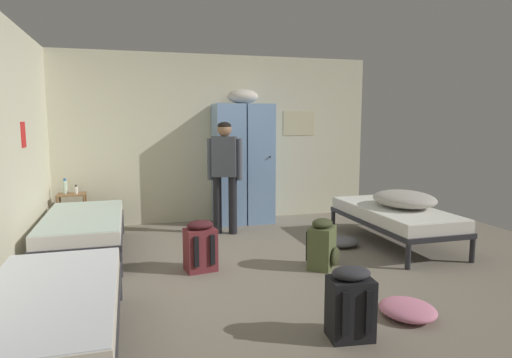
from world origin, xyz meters
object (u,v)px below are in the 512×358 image
(person_traveler, at_px, (225,167))
(backpack_maroon, at_px, (200,247))
(lotion_bottle, at_px, (76,190))
(backpack_black, at_px, (350,304))
(bed_left_front, at_px, (49,306))
(clothes_pile_pink, at_px, (408,309))
(water_bottle, at_px, (65,187))
(clothes_pile_grey, at_px, (342,242))
(backpack_olive, at_px, (323,245))
(bed_left_rear, at_px, (83,224))
(bed_right, at_px, (394,215))
(bedding_heap, at_px, (404,199))
(shelf_unit, at_px, (72,209))
(locker_bank, at_px, (243,161))

(person_traveler, bearing_deg, backpack_maroon, -111.96)
(lotion_bottle, distance_m, backpack_black, 4.47)
(bed_left_front, bearing_deg, clothes_pile_pink, -1.92)
(water_bottle, xyz_separation_m, clothes_pile_grey, (3.47, -1.70, -0.61))
(backpack_olive, bearing_deg, clothes_pile_grey, 50.02)
(backpack_black, bearing_deg, bed_left_rear, 127.41)
(lotion_bottle, distance_m, backpack_maroon, 2.52)
(bed_right, height_order, bedding_heap, bedding_heap)
(shelf_unit, xyz_separation_m, backpack_black, (2.33, -3.88, -0.09))
(locker_bank, relative_size, backpack_maroon, 3.76)
(shelf_unit, xyz_separation_m, clothes_pile_grey, (3.39, -1.68, -0.29))
(bed_left_front, relative_size, clothes_pile_grey, 4.38)
(shelf_unit, xyz_separation_m, lotion_bottle, (0.07, -0.04, 0.28))
(person_traveler, relative_size, backpack_olive, 2.88)
(bed_left_rear, relative_size, water_bottle, 8.66)
(shelf_unit, relative_size, bed_left_front, 0.30)
(bed_left_front, xyz_separation_m, clothes_pile_grey, (3.14, 1.92, -0.32))
(clothes_pile_pink, bearing_deg, clothes_pile_grey, 78.26)
(shelf_unit, bearing_deg, clothes_pile_pink, -51.14)
(bed_left_front, distance_m, clothes_pile_pink, 2.74)
(bed_left_front, bearing_deg, bedding_heap, 24.59)
(bed_right, xyz_separation_m, backpack_olive, (-1.29, -0.62, -0.12))
(shelf_unit, height_order, water_bottle, water_bottle)
(clothes_pile_pink, bearing_deg, bed_left_front, 178.08)
(bed_right, distance_m, clothes_pile_grey, 0.77)
(backpack_olive, height_order, backpack_maroon, same)
(backpack_black, relative_size, clothes_pile_grey, 1.27)
(lotion_bottle, xyz_separation_m, backpack_black, (2.26, -3.84, -0.37))
(backpack_black, height_order, backpack_olive, same)
(clothes_pile_pink, bearing_deg, bedding_heap, 56.94)
(shelf_unit, distance_m, bed_left_front, 3.60)
(shelf_unit, xyz_separation_m, backpack_maroon, (1.50, -2.08, -0.09))
(bed_right, bearing_deg, lotion_bottle, 156.84)
(shelf_unit, height_order, backpack_maroon, shelf_unit)
(lotion_bottle, bearing_deg, clothes_pile_pink, -51.51)
(backpack_maroon, bearing_deg, water_bottle, 126.99)
(bedding_heap, height_order, backpack_black, bedding_heap)
(shelf_unit, height_order, clothes_pile_pink, shelf_unit)
(bedding_heap, height_order, clothes_pile_grey, bedding_heap)
(backpack_olive, height_order, clothes_pile_grey, backpack_olive)
(backpack_olive, distance_m, clothes_pile_grey, 0.94)
(locker_bank, distance_m, clothes_pile_pink, 3.81)
(bed_left_rear, bearing_deg, locker_bank, 26.71)
(locker_bank, relative_size, shelf_unit, 3.63)
(water_bottle, height_order, backpack_black, water_bottle)
(bed_left_front, height_order, backpack_maroon, backpack_maroon)
(water_bottle, relative_size, clothes_pile_pink, 0.44)
(bed_left_rear, relative_size, backpack_olive, 3.45)
(locker_bank, bearing_deg, clothes_pile_grey, -62.31)
(bedding_heap, relative_size, lotion_bottle, 6.87)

